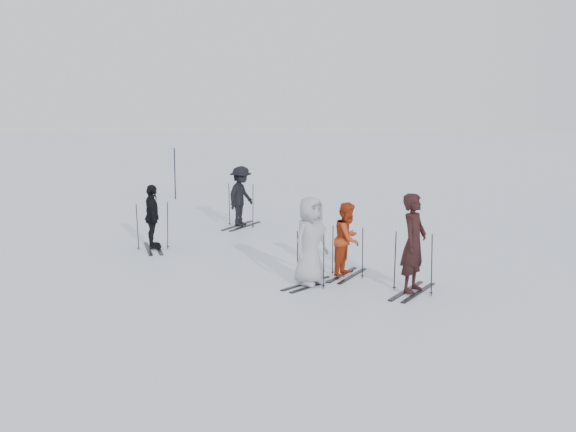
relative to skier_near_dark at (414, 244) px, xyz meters
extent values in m
plane|color=silver|center=(-2.58, 2.06, -0.97)|extent=(120.00, 120.00, 0.00)
imported|color=black|center=(0.00, 0.00, 0.00)|extent=(0.75, 0.84, 1.94)
imported|color=#A93313|center=(-1.23, 1.27, -0.18)|extent=(0.86, 0.94, 1.57)
imported|color=#979BA0|center=(-2.02, 0.49, -0.07)|extent=(1.00, 1.05, 1.81)
imported|color=black|center=(-6.02, 3.83, -0.16)|extent=(0.66, 1.02, 1.61)
imported|color=black|center=(-4.13, 7.11, -0.09)|extent=(1.06, 1.31, 1.76)
cylinder|color=black|center=(-7.18, 12.69, -0.01)|extent=(0.05, 0.05, 1.91)
camera|label=1|loc=(-1.92, -13.88, 2.88)|focal=45.00mm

